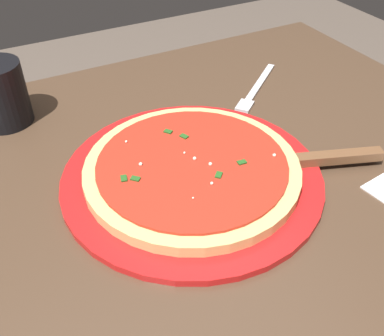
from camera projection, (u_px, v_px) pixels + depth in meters
The scene contains 6 objects.
restaurant_table at pixel (172, 275), 0.65m from camera, with size 1.12×0.87×0.77m.
serving_plate at pixel (192, 176), 0.61m from camera, with size 0.36×0.36×0.01m, color red.
pizza at pixel (192, 168), 0.60m from camera, with size 0.29×0.29×0.02m.
pizza_server at pixel (310, 161), 0.62m from camera, with size 0.22×0.12×0.01m.
cup_tall_drink at pixel (0, 94), 0.70m from camera, with size 0.08×0.08×0.10m, color black.
fork at pixel (256, 89), 0.81m from camera, with size 0.16×0.13×0.00m.
Camera 1 is at (-0.16, -0.37, 1.18)m, focal length 41.41 mm.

